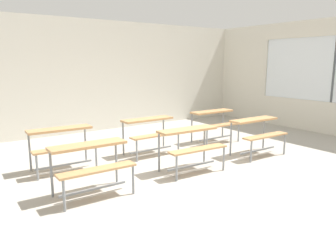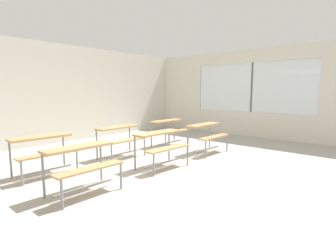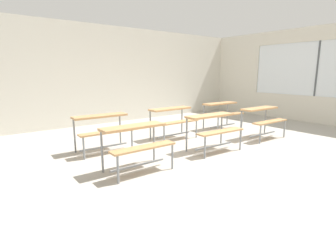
{
  "view_description": "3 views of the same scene",
  "coord_description": "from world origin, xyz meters",
  "px_view_note": "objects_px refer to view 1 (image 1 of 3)",
  "views": [
    {
      "loc": [
        -3.34,
        -3.95,
        1.89
      ],
      "look_at": [
        0.08,
        0.92,
        0.71
      ],
      "focal_mm": 34.66,
      "sensor_mm": 36.0,
      "label": 1
    },
    {
      "loc": [
        -3.8,
        -3.3,
        1.6
      ],
      "look_at": [
        0.68,
        0.59,
        0.79
      ],
      "focal_mm": 28.0,
      "sensor_mm": 36.0,
      "label": 2
    },
    {
      "loc": [
        -3.8,
        -3.3,
        1.6
      ],
      "look_at": [
        -0.29,
        1.29,
        0.41
      ],
      "focal_mm": 28.0,
      "sensor_mm": 36.0,
      "label": 3
    }
  ],
  "objects_px": {
    "desk_bench_r0c1": "(191,140)",
    "desk_bench_r1c1": "(150,128)",
    "desk_bench_r0c2": "(258,128)",
    "desk_bench_r1c2": "(215,119)",
    "desk_bench_r0c0": "(91,157)",
    "desk_bench_r1c0": "(62,139)"
  },
  "relations": [
    {
      "from": "desk_bench_r0c1",
      "to": "desk_bench_r1c1",
      "type": "xyz_separation_m",
      "value": [
        -0.02,
        1.3,
        0.0
      ]
    },
    {
      "from": "desk_bench_r0c2",
      "to": "desk_bench_r1c2",
      "type": "distance_m",
      "value": 1.32
    },
    {
      "from": "desk_bench_r0c1",
      "to": "desk_bench_r0c2",
      "type": "xyz_separation_m",
      "value": [
        1.75,
        -0.0,
        0.0
      ]
    },
    {
      "from": "desk_bench_r0c2",
      "to": "desk_bench_r1c1",
      "type": "height_order",
      "value": "same"
    },
    {
      "from": "desk_bench_r0c0",
      "to": "desk_bench_r1c2",
      "type": "xyz_separation_m",
      "value": [
        3.62,
        1.33,
        0.0
      ]
    },
    {
      "from": "desk_bench_r1c2",
      "to": "desk_bench_r1c1",
      "type": "bearing_deg",
      "value": -178.71
    },
    {
      "from": "desk_bench_r1c0",
      "to": "desk_bench_r1c2",
      "type": "relative_size",
      "value": 1.01
    },
    {
      "from": "desk_bench_r1c1",
      "to": "desk_bench_r0c1",
      "type": "bearing_deg",
      "value": -89.31
    },
    {
      "from": "desk_bench_r1c0",
      "to": "desk_bench_r1c2",
      "type": "xyz_separation_m",
      "value": [
        3.62,
        -0.02,
        0.0
      ]
    },
    {
      "from": "desk_bench_r0c1",
      "to": "desk_bench_r1c1",
      "type": "bearing_deg",
      "value": 93.69
    },
    {
      "from": "desk_bench_r1c0",
      "to": "desk_bench_r1c1",
      "type": "xyz_separation_m",
      "value": [
        1.8,
        -0.03,
        0.0
      ]
    },
    {
      "from": "desk_bench_r0c2",
      "to": "desk_bench_r1c0",
      "type": "relative_size",
      "value": 0.99
    },
    {
      "from": "desk_bench_r0c1",
      "to": "desk_bench_r1c2",
      "type": "xyz_separation_m",
      "value": [
        1.79,
        1.31,
        0.0
      ]
    },
    {
      "from": "desk_bench_r0c0",
      "to": "desk_bench_r1c2",
      "type": "relative_size",
      "value": 1.0
    },
    {
      "from": "desk_bench_r0c2",
      "to": "desk_bench_r1c2",
      "type": "xyz_separation_m",
      "value": [
        0.05,
        1.32,
        0.0
      ]
    },
    {
      "from": "desk_bench_r0c2",
      "to": "desk_bench_r1c2",
      "type": "height_order",
      "value": "same"
    },
    {
      "from": "desk_bench_r0c0",
      "to": "desk_bench_r1c1",
      "type": "height_order",
      "value": "same"
    },
    {
      "from": "desk_bench_r0c0",
      "to": "desk_bench_r0c2",
      "type": "xyz_separation_m",
      "value": [
        3.58,
        0.02,
        0.0
      ]
    },
    {
      "from": "desk_bench_r0c0",
      "to": "desk_bench_r1c2",
      "type": "distance_m",
      "value": 3.86
    },
    {
      "from": "desk_bench_r0c0",
      "to": "desk_bench_r1c0",
      "type": "xyz_separation_m",
      "value": [
        0.0,
        1.35,
        0.0
      ]
    },
    {
      "from": "desk_bench_r0c1",
      "to": "desk_bench_r1c1",
      "type": "height_order",
      "value": "same"
    },
    {
      "from": "desk_bench_r0c2",
      "to": "desk_bench_r1c0",
      "type": "height_order",
      "value": "same"
    }
  ]
}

